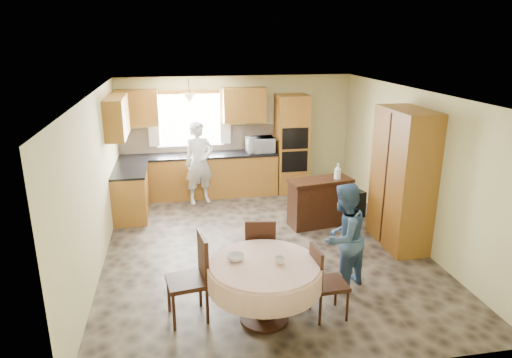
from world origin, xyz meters
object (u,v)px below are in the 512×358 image
object	(u,v)px
oven_tower	(291,144)
person_dining	(343,237)
dining_table	(265,276)
chair_right	(324,279)
cupboard	(403,179)
person_sink	(199,163)
chair_left	(194,273)
chair_back	(260,248)
sideboard	(319,204)

from	to	relation	value
oven_tower	person_dining	size ratio (longest dim) A/B	1.42
dining_table	person_dining	xyz separation A→B (m)	(1.17, 0.55, 0.15)
chair_right	cupboard	bearing A→B (deg)	-50.00
cupboard	person_sink	size ratio (longest dim) A/B	1.32
chair_left	person_dining	xyz separation A→B (m)	(2.00, 0.33, 0.16)
dining_table	chair_back	distance (m)	0.84
chair_right	person_dining	size ratio (longest dim) A/B	0.62
chair_right	chair_left	bearing A→B (deg)	76.76
sideboard	chair_back	xyz separation A→B (m)	(-1.44, -1.85, 0.14)
chair_right	person_dining	world-z (taller)	person_dining
sideboard	dining_table	distance (m)	3.11
chair_right	person_sink	bearing A→B (deg)	12.52
sideboard	person_sink	xyz separation A→B (m)	(-2.05, 1.57, 0.44)
cupboard	chair_right	world-z (taller)	cupboard
chair_right	person_dining	distance (m)	0.79
chair_back	person_dining	xyz separation A→B (m)	(1.07, -0.28, 0.20)
oven_tower	sideboard	world-z (taller)	oven_tower
dining_table	chair_right	distance (m)	0.72
chair_left	person_sink	size ratio (longest dim) A/B	0.63
sideboard	chair_right	size ratio (longest dim) A/B	1.22
cupboard	person_dining	xyz separation A→B (m)	(-1.42, -1.16, -0.37)
sideboard	cupboard	size ratio (longest dim) A/B	0.51
cupboard	chair_back	xyz separation A→B (m)	(-2.49, -0.88, -0.58)
chair_right	chair_back	bearing A→B (deg)	31.38
chair_right	oven_tower	bearing A→B (deg)	-12.93
chair_back	chair_left	bearing A→B (deg)	43.35
sideboard	person_dining	bearing A→B (deg)	-109.43
oven_tower	dining_table	world-z (taller)	oven_tower
chair_right	sideboard	bearing A→B (deg)	-20.17
oven_tower	chair_right	size ratio (longest dim) A/B	2.27
person_sink	person_dining	size ratio (longest dim) A/B	1.13
chair_back	oven_tower	bearing A→B (deg)	-100.26
cupboard	person_sink	bearing A→B (deg)	140.49
oven_tower	person_sink	distance (m)	2.07
sideboard	chair_back	world-z (taller)	chair_back
chair_left	person_sink	distance (m)	4.06
oven_tower	chair_back	size ratio (longest dim) A/B	2.15
oven_tower	chair_back	world-z (taller)	oven_tower
oven_tower	dining_table	distance (m)	4.92
sideboard	person_dining	xyz separation A→B (m)	(-0.38, -2.14, 0.34)
chair_left	chair_right	world-z (taller)	chair_left
dining_table	chair_back	size ratio (longest dim) A/B	1.37
sideboard	chair_back	distance (m)	2.35
cupboard	person_dining	world-z (taller)	cupboard
sideboard	chair_right	xyz separation A→B (m)	(-0.84, -2.74, 0.11)
cupboard	person_dining	size ratio (longest dim) A/B	1.50
sideboard	dining_table	bearing A→B (deg)	-129.39
person_dining	sideboard	bearing A→B (deg)	-135.65
sideboard	person_sink	distance (m)	2.62
dining_table	person_sink	size ratio (longest dim) A/B	0.80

